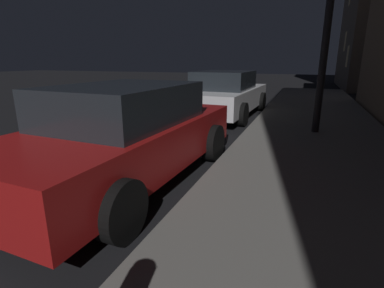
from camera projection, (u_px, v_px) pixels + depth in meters
car_red at (125, 134)px, 4.35m from camera, size 2.17×4.43×1.43m
car_white at (225, 94)px, 9.50m from camera, size 2.17×4.59×1.43m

